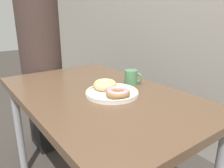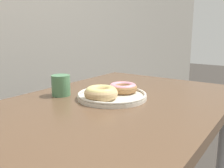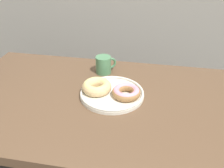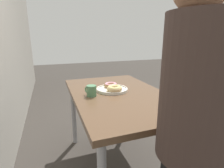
{
  "view_description": "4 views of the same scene",
  "coord_description": "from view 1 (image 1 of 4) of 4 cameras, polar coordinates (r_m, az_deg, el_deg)",
  "views": [
    {
      "loc": [
        0.95,
        -0.46,
        1.16
      ],
      "look_at": [
        0.08,
        0.19,
        0.81
      ],
      "focal_mm": 35.0,
      "sensor_mm": 36.0,
      "label": 1
    },
    {
      "loc": [
        -0.72,
        -0.37,
        1.02
      ],
      "look_at": [
        0.08,
        0.19,
        0.81
      ],
      "focal_mm": 40.0,
      "sensor_mm": 36.0,
      "label": 2
    },
    {
      "loc": [
        0.25,
        -0.71,
        1.36
      ],
      "look_at": [
        0.08,
        0.19,
        0.81
      ],
      "focal_mm": 40.0,
      "sensor_mm": 36.0,
      "label": 3
    },
    {
      "loc": [
        -1.31,
        0.69,
        1.21
      ],
      "look_at": [
        0.08,
        0.19,
        0.81
      ],
      "focal_mm": 28.0,
      "sensor_mm": 36.0,
      "label": 4
    }
  ],
  "objects": [
    {
      "name": "coffee_mug",
      "position": [
        1.33,
        4.99,
        1.87
      ],
      "size": [
        0.11,
        0.09,
        0.09
      ],
      "color": "#4C7F56",
      "rests_on": "dining_table"
    },
    {
      "name": "dining_table",
      "position": [
        1.23,
        -3.49,
        -5.5
      ],
      "size": [
        1.24,
        0.77,
        0.75
      ],
      "color": "brown",
      "rests_on": "ground_plane"
    },
    {
      "name": "donut_plate",
      "position": [
        1.15,
        -0.26,
        -1.58
      ],
      "size": [
        0.3,
        0.28,
        0.06
      ],
      "color": "silver",
      "rests_on": "dining_table"
    },
    {
      "name": "person_figure",
      "position": [
        1.88,
        -18.14,
        6.07
      ],
      "size": [
        0.36,
        0.32,
        1.51
      ],
      "color": "black",
      "rests_on": "ground_plane"
    }
  ]
}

